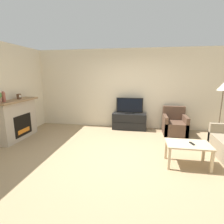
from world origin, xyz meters
TOP-DOWN VIEW (x-y plane):
  - ground_plane at (0.00, 0.00)m, footprint 24.00×24.00m
  - wall_back at (0.00, 2.31)m, footprint 12.00×0.06m
  - fireplace at (-3.06, 0.58)m, footprint 0.45×1.42m
  - mantel_vase_left at (-3.04, 0.15)m, footprint 0.09×0.09m
  - mantel_clock at (-3.04, 0.72)m, footprint 0.08×0.11m
  - tv_stand at (0.06, 2.03)m, footprint 1.14×0.41m
  - tv at (0.06, 2.03)m, footprint 0.89×0.18m
  - armchair at (1.50, 1.81)m, footprint 0.70×0.76m
  - coffee_table at (1.41, -0.24)m, footprint 0.86×0.55m
  - remote at (1.47, -0.25)m, footprint 0.08×0.16m
  - floor_lamp at (2.56, 1.27)m, footprint 0.33×0.33m

SIDE VIEW (x-z plane):
  - ground_plane at x=0.00m, z-range 0.00..0.00m
  - tv_stand at x=0.06m, z-range 0.00..0.55m
  - armchair at x=1.50m, z-range -0.14..0.70m
  - coffee_table at x=1.41m, z-range 0.17..0.64m
  - remote at x=1.47m, z-range 0.48..0.50m
  - fireplace at x=-3.06m, z-range 0.01..1.16m
  - tv at x=0.06m, z-range 0.53..1.07m
  - mantel_clock at x=-3.04m, z-range 1.15..1.30m
  - mantel_vase_left at x=-3.04m, z-range 1.14..1.42m
  - wall_back at x=0.00m, z-range 0.00..2.70m
  - floor_lamp at x=2.56m, z-range 0.60..2.26m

